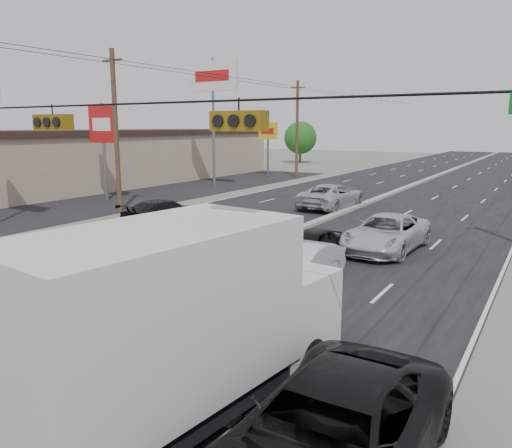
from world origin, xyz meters
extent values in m
plane|color=#606356|center=(0.00, 0.00, 0.00)|extent=(200.00, 200.00, 0.00)
cube|color=black|center=(0.00, 30.00, 0.00)|extent=(20.00, 160.00, 0.02)
cube|color=gray|center=(0.00, 30.00, 0.10)|extent=(0.50, 160.00, 0.20)
cube|color=tan|center=(-26.00, 25.00, 2.30)|extent=(12.00, 42.00, 4.60)
cube|color=black|center=(-17.00, 25.00, 0.00)|extent=(10.00, 42.00, 0.02)
cylinder|color=#422D1E|center=(-12.50, 15.00, 5.00)|extent=(0.30, 0.30, 10.00)
cube|color=#422D1E|center=(-12.50, 15.00, 9.30)|extent=(1.60, 0.12, 0.12)
cylinder|color=#422D1E|center=(-12.50, 40.00, 5.00)|extent=(0.30, 0.30, 10.00)
cube|color=#422D1E|center=(-12.50, 40.00, 9.30)|extent=(1.60, 0.12, 0.12)
cylinder|color=black|center=(0.00, 0.00, 5.80)|extent=(25.00, 0.04, 0.04)
cube|color=#72590C|center=(1.50, 0.00, 5.45)|extent=(1.05, 0.30, 0.35)
cube|color=#72590C|center=(6.50, 0.00, 5.45)|extent=(1.05, 0.30, 0.35)
cylinder|color=slate|center=(-17.00, 18.00, 3.50)|extent=(0.24, 0.24, 7.00)
cube|color=#B21414|center=(-17.00, 18.00, 5.50)|extent=(2.60, 0.25, 2.60)
cylinder|color=slate|center=(-14.50, 28.00, 5.50)|extent=(0.24, 0.24, 11.00)
cube|color=silver|center=(-14.50, 28.00, 9.55)|extent=(5.00, 0.25, 2.50)
cylinder|color=slate|center=(-16.00, 40.00, 3.00)|extent=(0.24, 0.24, 6.00)
cube|color=gold|center=(-16.00, 40.00, 4.90)|extent=(2.20, 0.25, 1.80)
cylinder|color=#382619|center=(-22.00, 60.00, 1.08)|extent=(0.28, 0.28, 2.16)
sphere|color=#154412|center=(-22.00, 60.00, 3.72)|extent=(4.80, 4.80, 4.80)
cube|color=black|center=(5.75, -0.55, 0.47)|extent=(3.26, 7.50, 0.26)
cube|color=silver|center=(5.65, -1.38, 2.23)|extent=(3.21, 5.47, 2.91)
cube|color=silver|center=(6.08, 2.08, 1.30)|extent=(2.71, 2.26, 1.87)
cylinder|color=black|center=(4.96, 1.95, 0.47)|extent=(0.42, 0.97, 0.93)
cylinder|color=black|center=(7.13, 1.69, 0.47)|extent=(0.42, 0.97, 0.93)
cylinder|color=black|center=(4.39, -2.68, 0.47)|extent=(0.42, 0.97, 0.93)
imported|color=#B00A22|center=(2.61, 3.31, 0.64)|extent=(1.44, 3.92, 1.28)
imported|color=black|center=(8.82, -1.14, 0.80)|extent=(2.66, 5.75, 1.60)
imported|color=black|center=(3.00, 10.58, 0.64)|extent=(1.77, 3.86, 1.28)
imported|color=#BDBCBF|center=(4.10, 7.49, 0.69)|extent=(1.64, 4.25, 1.38)
imported|color=silver|center=(5.16, 13.69, 0.78)|extent=(2.84, 5.73, 1.56)
imported|color=black|center=(-6.70, 12.69, 0.75)|extent=(2.36, 5.24, 1.49)
imported|color=#ABAEB3|center=(-1.40, 23.16, 0.82)|extent=(2.96, 5.99, 1.63)
camera|label=1|loc=(11.35, -7.39, 5.36)|focal=35.00mm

